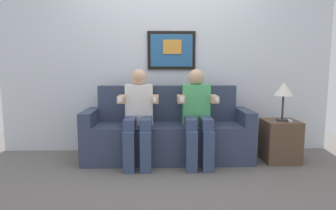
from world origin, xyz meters
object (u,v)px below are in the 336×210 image
Objects in this scene: couch at (168,134)px; person_on_left at (139,113)px; side_table_right at (280,141)px; spare_remote_on_table at (289,120)px; person_on_right at (197,113)px; table_lamp at (284,91)px.

person_on_left reaches higher than couch.
spare_remote_on_table is at bearing -29.22° from side_table_right.
couch is 1.81× the size of person_on_right.
couch is at bearing 174.91° from table_lamp.
person_on_left is 2.22× the size of side_table_right.
side_table_right is at bearing 2.08° from person_on_left.
couch is at bearing 174.08° from spare_remote_on_table.
side_table_right is (1.36, -0.11, -0.06)m from couch.
table_lamp is (1.36, -0.12, 0.55)m from couch.
person_on_right reaches higher than spare_remote_on_table.
spare_remote_on_table reaches higher than side_table_right.
person_on_left is 1.00× the size of person_on_right.
side_table_right is at bearing 150.78° from spare_remote_on_table.
spare_remote_on_table is (1.77, 0.02, -0.10)m from person_on_left.
person_on_right is 1.08m from side_table_right.
spare_remote_on_table is at bearing 1.01° from person_on_right.
table_lamp reaches higher than side_table_right.
person_on_right is 2.22× the size of side_table_right.
couch is 1.45m from spare_remote_on_table.
side_table_right is (1.69, 0.06, -0.36)m from person_on_left.
person_on_right is (0.68, 0.00, 0.00)m from person_on_left.
table_lamp is 0.36m from spare_remote_on_table.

